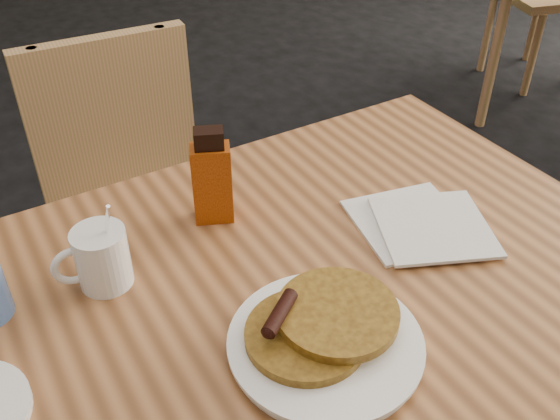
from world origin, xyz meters
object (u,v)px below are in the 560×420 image
object	(u,v)px
main_table	(263,333)
syrup_bottle	(212,179)
coffee_mug	(100,257)
chair_main_far	(132,190)
pancake_plate	(324,337)

from	to	relation	value
main_table	syrup_bottle	world-z (taller)	syrup_bottle
main_table	coffee_mug	world-z (taller)	coffee_mug
chair_main_far	syrup_bottle	distance (m)	0.57
chair_main_far	coffee_mug	bearing A→B (deg)	-107.24
chair_main_far	main_table	bearing A→B (deg)	-89.31
main_table	coffee_mug	xyz separation A→B (m)	(-0.18, 0.16, 0.09)
chair_main_far	pancake_plate	size ratio (longest dim) A/B	3.37
chair_main_far	pancake_plate	xyz separation A→B (m)	(0.08, -0.81, 0.25)
coffee_mug	chair_main_far	bearing A→B (deg)	80.23
pancake_plate	coffee_mug	world-z (taller)	coffee_mug
syrup_bottle	main_table	bearing A→B (deg)	-76.23
chair_main_far	coffee_mug	size ratio (longest dim) A/B	5.92
pancake_plate	syrup_bottle	bearing A→B (deg)	94.78
chair_main_far	pancake_plate	world-z (taller)	chair_main_far
pancake_plate	syrup_bottle	distance (m)	0.34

